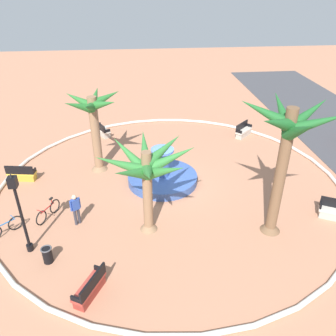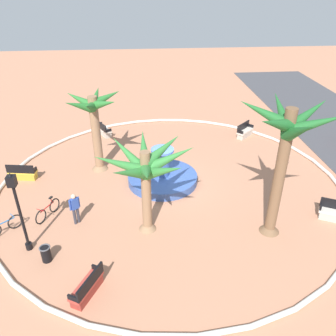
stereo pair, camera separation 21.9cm
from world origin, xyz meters
name	(u,v)px [view 1 (the left image)]	position (x,y,z in m)	size (l,w,h in m)	color
ground_plane	(170,184)	(0.00, 0.00, 0.00)	(80.00, 80.00, 0.00)	tan
plaza_curb	(170,182)	(0.00, 0.00, 0.10)	(19.00, 19.00, 0.20)	silver
fountain	(163,177)	(-0.26, -0.41, 0.30)	(3.92, 3.92, 2.09)	#38569E
palm_tree_near_fountain	(147,168)	(3.77, -1.39, 3.25)	(4.40, 4.38, 4.29)	#8E6B4C
palm_tree_by_curb	(94,117)	(-2.07, -4.10, 3.39)	(3.52, 3.34, 4.82)	#8E6B4C
palm_tree_mid_plaza	(287,142)	(4.44, 4.17, 4.53)	(3.97, 3.91, 6.21)	brown
bench_east	(243,132)	(-5.96, 5.99, 0.35)	(1.48, 1.49, 1.00)	beige
bench_west	(22,175)	(-1.29, -8.41, 0.35)	(0.74, 1.66, 1.00)	gold
bench_north	(90,289)	(7.32, -3.74, 0.35)	(1.65, 1.18, 1.00)	#B73D33
bench_southeast	(336,213)	(3.90, 7.62, 0.35)	(1.18, 1.65, 1.00)	beige
bench_southwest	(102,131)	(-7.13, -4.24, 0.35)	(1.63, 1.24, 1.00)	beige
lamppost	(19,208)	(4.65, -6.55, 2.24)	(0.32, 0.32, 3.82)	black
trash_bin	(47,255)	(5.42, -5.63, 0.39)	(0.46, 0.46, 0.73)	black
bicycle_red_frame	(48,211)	(2.46, -6.18, 0.38)	(1.56, 0.84, 0.94)	black
bicycle_by_lamppost	(5,228)	(3.51, -7.89, 0.38)	(1.20, 1.32, 0.94)	black
person_cyclist_helmet	(76,208)	(3.04, -4.74, 0.91)	(0.37, 0.44, 1.63)	#33333D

